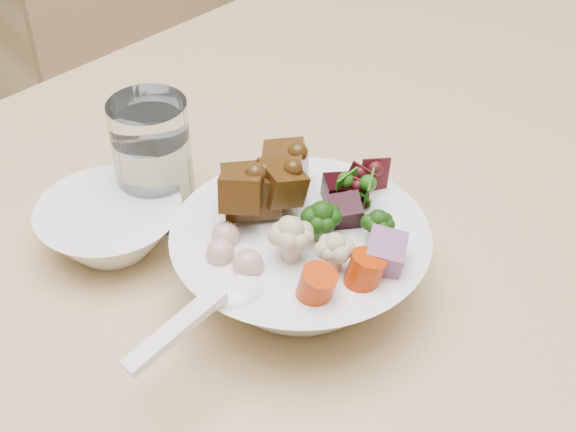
% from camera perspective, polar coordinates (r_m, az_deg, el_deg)
% --- Properties ---
extents(dining_table, '(1.84, 1.23, 0.80)m').
position_cam_1_polar(dining_table, '(0.87, 8.37, -3.40)').
color(dining_table, tan).
rests_on(dining_table, ground).
extents(chair_far, '(0.39, 0.39, 0.84)m').
position_cam_1_polar(chair_far, '(1.60, -8.77, 7.38)').
color(chair_far, tan).
rests_on(chair_far, ground).
extents(food_bowl, '(0.22, 0.22, 0.12)m').
position_cam_1_polar(food_bowl, '(0.70, 0.91, -2.81)').
color(food_bowl, white).
rests_on(food_bowl, dining_table).
extents(soup_spoon, '(0.13, 0.05, 0.03)m').
position_cam_1_polar(soup_spoon, '(0.62, -4.69, -6.11)').
color(soup_spoon, white).
rests_on(soup_spoon, food_bowl).
extents(water_glass, '(0.07, 0.07, 0.13)m').
position_cam_1_polar(water_glass, '(0.78, -9.51, 3.58)').
color(water_glass, white).
rests_on(water_glass, dining_table).
extents(side_bowl, '(0.14, 0.14, 0.05)m').
position_cam_1_polar(side_bowl, '(0.77, -12.47, -0.75)').
color(side_bowl, white).
rests_on(side_bowl, dining_table).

